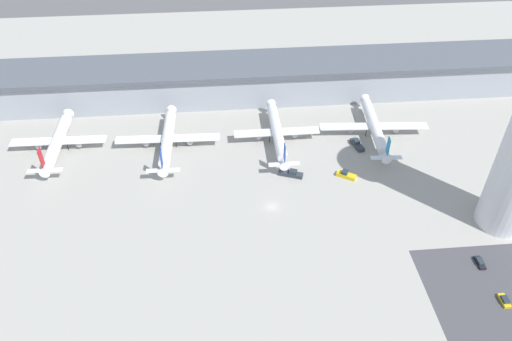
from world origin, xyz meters
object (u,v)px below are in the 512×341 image
(service_truck_baggage, at_px, (346,175))
(car_maroon_suv, at_px, (480,262))
(car_grey_coupe, at_px, (504,301))
(airplane_gate_delta, at_px, (374,126))
(service_truck_fuel, at_px, (291,174))
(airplane_gate_bravo, at_px, (168,139))
(airplane_gate_charlie, at_px, (277,132))
(service_truck_catering, at_px, (357,144))
(airplane_gate_alpha, at_px, (58,141))

(service_truck_baggage, distance_m, car_maroon_suv, 50.83)
(car_grey_coupe, bearing_deg, service_truck_baggage, 119.06)
(car_maroon_suv, bearing_deg, airplane_gate_delta, 101.94)
(airplane_gate_delta, height_order, service_truck_fuel, airplane_gate_delta)
(airplane_gate_bravo, xyz_separation_m, car_grey_coupe, (92.38, -77.06, -3.56))
(airplane_gate_charlie, relative_size, service_truck_catering, 5.16)
(airplane_gate_charlie, bearing_deg, airplane_gate_delta, 0.98)
(airplane_gate_bravo, xyz_separation_m, service_truck_fuel, (43.15, -20.14, -3.27))
(airplane_gate_charlie, height_order, car_maroon_suv, airplane_gate_charlie)
(service_truck_catering, height_order, service_truck_baggage, service_truck_catering)
(airplane_gate_bravo, bearing_deg, car_maroon_suv, -34.91)
(airplane_gate_delta, relative_size, service_truck_baggage, 5.99)
(airplane_gate_bravo, xyz_separation_m, airplane_gate_delta, (77.89, 0.63, 0.33))
(service_truck_baggage, bearing_deg, airplane_gate_alpha, 166.53)
(car_grey_coupe, bearing_deg, car_maroon_suv, 93.72)
(airplane_gate_bravo, bearing_deg, airplane_gate_charlie, -0.00)
(airplane_gate_bravo, relative_size, car_grey_coupe, 9.04)
(service_truck_fuel, distance_m, car_grey_coupe, 75.25)
(service_truck_baggage, height_order, car_grey_coupe, service_truck_baggage)
(airplane_gate_alpha, height_order, service_truck_fuel, airplane_gate_alpha)
(airplane_gate_delta, height_order, car_maroon_suv, airplane_gate_delta)
(airplane_gate_bravo, height_order, airplane_gate_delta, airplane_gate_bravo)
(service_truck_fuel, bearing_deg, airplane_gate_delta, 30.88)
(airplane_gate_bravo, height_order, service_truck_fuel, airplane_gate_bravo)
(service_truck_catering, distance_m, service_truck_fuel, 30.76)
(car_grey_coupe, bearing_deg, airplane_gate_alpha, 149.16)
(airplane_gate_bravo, height_order, car_grey_coupe, airplane_gate_bravo)
(service_truck_baggage, distance_m, car_grey_coupe, 62.46)
(airplane_gate_bravo, distance_m, car_grey_coupe, 120.35)
(airplane_gate_bravo, bearing_deg, car_grey_coupe, -39.83)
(service_truck_catering, bearing_deg, service_truck_baggage, -115.33)
(car_grey_coupe, bearing_deg, airplane_gate_bravo, 140.17)
(airplane_gate_alpha, bearing_deg, airplane_gate_bravo, -2.84)
(airplane_gate_charlie, relative_size, car_grey_coupe, 9.28)
(airplane_gate_bravo, distance_m, service_truck_fuel, 47.73)
(service_truck_baggage, bearing_deg, airplane_gate_bravo, 160.10)
(airplane_gate_bravo, xyz_separation_m, airplane_gate_charlie, (40.61, -0.00, 0.38))
(airplane_gate_charlie, distance_m, car_grey_coupe, 92.91)
(airplane_gate_delta, relative_size, service_truck_fuel, 4.75)
(airplane_gate_alpha, distance_m, airplane_gate_bravo, 40.03)
(service_truck_baggage, relative_size, car_maroon_suv, 1.46)
(service_truck_catering, distance_m, service_truck_baggage, 18.91)
(service_truck_catering, distance_m, car_maroon_suv, 62.29)
(airplane_gate_charlie, bearing_deg, service_truck_catering, -10.30)
(airplane_gate_alpha, height_order, airplane_gate_charlie, airplane_gate_alpha)
(service_truck_catering, xyz_separation_m, service_truck_fuel, (-26.98, -14.77, -0.05))
(airplane_gate_bravo, bearing_deg, service_truck_catering, -4.38)
(airplane_gate_charlie, height_order, service_truck_fuel, airplane_gate_charlie)
(service_truck_catering, bearing_deg, airplane_gate_alpha, 176.18)
(airplane_gate_charlie, distance_m, airplane_gate_delta, 37.28)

